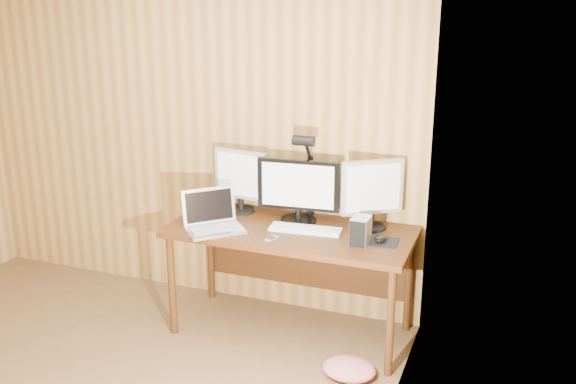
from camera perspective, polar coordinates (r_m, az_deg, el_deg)
The scene contains 13 objects.
desk at distance 4.51m, azimuth 0.54°, elevation -4.29°, with size 1.60×0.70×0.75m.
monitor_center at distance 4.45m, azimuth 0.88°, elevation 0.15°, with size 0.55×0.24×0.43m.
monitor_left at distance 4.65m, azimuth -4.03°, elevation 1.08°, with size 0.39×0.19×0.44m.
monitor_right at distance 4.36m, azimuth 7.14°, elevation -0.02°, with size 0.36×0.26×0.46m.
laptop at distance 4.41m, azimuth -6.42°, elevation -2.33°, with size 0.45×0.44×0.26m.
keyboard at distance 4.37m, azimuth 1.48°, elevation -3.16°, with size 0.48×0.18×0.02m.
mousepad at distance 4.23m, azimuth 7.84°, elevation -4.19°, with size 0.22×0.18×0.00m, color black.
mouse at distance 4.22m, azimuth 7.85°, elevation -3.92°, with size 0.07×0.11×0.04m, color black.
hard_drive at distance 4.17m, azimuth 6.16°, elevation -3.25°, with size 0.11×0.16×0.17m.
phone at distance 4.23m, azimuth -1.41°, elevation -3.97°, with size 0.06×0.10×0.01m.
speaker at distance 4.44m, azimuth 6.93°, elevation -2.24°, with size 0.05×0.05×0.12m, color black.
desk_lamp at distance 4.47m, azimuth 1.58°, elevation 2.45°, with size 0.14×0.21×0.63m.
fabric_pile at distance 4.24m, azimuth 5.19°, elevation -14.71°, with size 0.33×0.27×0.10m, color #C15D68, non-canonical shape.
Camera 1 is at (2.33, -2.23, 2.33)m, focal length 42.00 mm.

